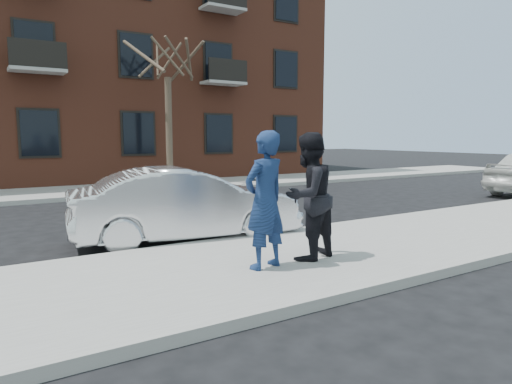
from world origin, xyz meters
TOP-DOWN VIEW (x-y plane):
  - ground at (0.00, 0.00)m, footprint 100.00×100.00m
  - near_sidewalk at (0.00, -0.25)m, footprint 50.00×3.50m
  - near_curb at (0.00, 1.55)m, footprint 50.00×0.10m
  - far_sidewalk at (0.00, 11.25)m, footprint 50.00×3.50m
  - far_curb at (0.00, 9.45)m, footprint 50.00×0.10m
  - apartment_building at (2.00, 18.00)m, footprint 24.30×10.30m
  - street_tree at (4.50, 11.00)m, footprint 3.60×3.60m
  - silver_sedan at (1.47, 2.30)m, footprint 4.66×2.16m
  - man_hoodie at (1.50, -0.54)m, footprint 0.83×0.64m
  - man_peacoat at (2.36, -0.47)m, footprint 1.15×1.00m

SIDE VIEW (x-z plane):
  - ground at x=0.00m, z-range 0.00..0.00m
  - near_sidewalk at x=0.00m, z-range 0.00..0.15m
  - near_curb at x=0.00m, z-range 0.00..0.15m
  - far_sidewalk at x=0.00m, z-range 0.00..0.15m
  - far_curb at x=0.00m, z-range 0.00..0.15m
  - silver_sedan at x=1.47m, z-range 0.00..1.48m
  - man_peacoat at x=2.36m, z-range 0.15..2.16m
  - man_hoodie at x=1.50m, z-range 0.15..2.18m
  - street_tree at x=4.50m, z-range 2.12..8.92m
  - apartment_building at x=2.00m, z-range 0.01..12.31m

